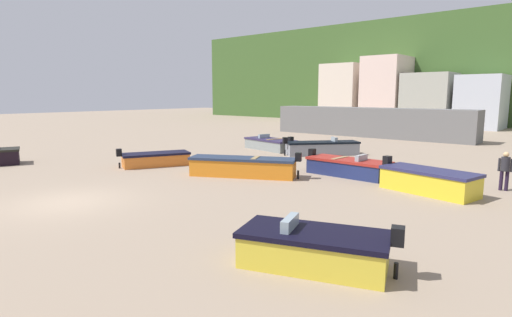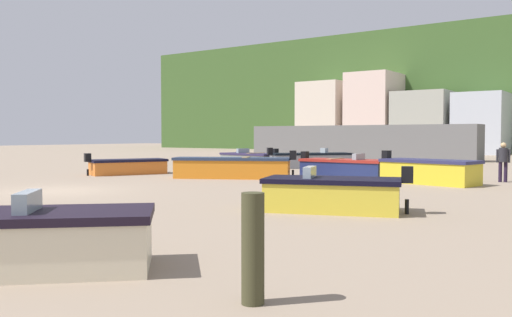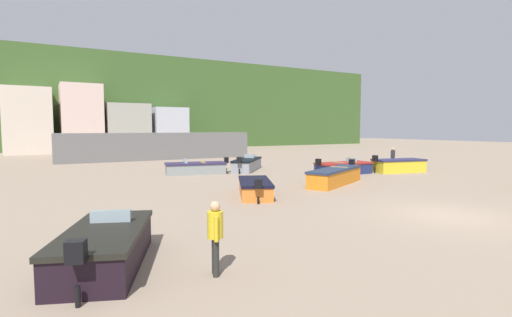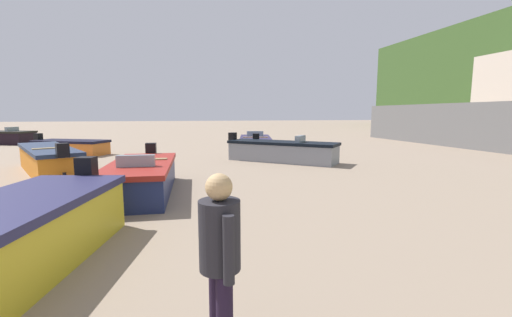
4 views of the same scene
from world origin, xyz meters
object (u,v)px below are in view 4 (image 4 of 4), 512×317
object	(u,v)px
boat_grey_3	(255,144)
beach_walker_distant	(220,254)
boat_navy_7	(142,177)
boat_orange_5	(48,160)
boat_black_2	(4,137)
boat_grey_1	(282,151)
boat_yellow_0	(16,236)
boat_orange_4	(71,147)

from	to	relation	value
boat_grey_3	beach_walker_distant	distance (m)	15.84
boat_navy_7	boat_orange_5	bearing A→B (deg)	-44.88
boat_grey_3	boat_black_2	bearing A→B (deg)	164.88
boat_grey_1	boat_grey_3	world-z (taller)	boat_grey_1
boat_black_2	beach_walker_distant	bearing A→B (deg)	48.27
boat_yellow_0	beach_walker_distant	bearing A→B (deg)	149.86
boat_black_2	beach_walker_distant	world-z (taller)	beach_walker_distant
beach_walker_distant	boat_yellow_0	bearing A→B (deg)	36.67
boat_black_2	boat_grey_3	xyz separation A→B (m)	(7.99, 15.80, -0.05)
boat_black_2	beach_walker_distant	size ratio (longest dim) A/B	2.52
boat_orange_5	boat_grey_3	bearing A→B (deg)	3.99
boat_orange_4	boat_black_2	bearing A→B (deg)	-114.83
boat_grey_1	boat_navy_7	distance (m)	7.14
boat_orange_4	boat_orange_5	distance (m)	5.82
boat_yellow_0	boat_navy_7	distance (m)	4.37
boat_grey_3	boat_orange_5	xyz separation A→B (m)	(5.17, -8.55, 0.06)
boat_navy_7	boat_black_2	bearing A→B (deg)	-55.33
boat_orange_5	boat_orange_4	bearing A→B (deg)	72.26
boat_black_2	boat_orange_5	world-z (taller)	boat_orange_5
boat_grey_1	boat_black_2	xyz separation A→B (m)	(-12.17, -16.06, 0.01)
boat_black_2	boat_navy_7	size ratio (longest dim) A/B	0.94
boat_black_2	boat_yellow_0	bearing A→B (deg)	45.41
boat_orange_5	boat_black_2	bearing A→B (deg)	91.67
boat_grey_1	boat_orange_4	distance (m)	10.86
boat_black_2	beach_walker_distant	distance (m)	26.31
boat_grey_1	boat_grey_3	distance (m)	4.18
boat_grey_1	boat_orange_4	bearing A→B (deg)	-75.73
boat_black_2	boat_grey_3	distance (m)	17.70
boat_grey_1	beach_walker_distant	world-z (taller)	beach_walker_distant
boat_black_2	boat_grey_3	world-z (taller)	boat_black_2
boat_yellow_0	boat_orange_5	size ratio (longest dim) A/B	0.79
boat_black_2	boat_orange_5	distance (m)	15.02
boat_grey_3	boat_orange_4	xyz separation A→B (m)	(-0.57, -9.51, -0.03)
boat_yellow_0	boat_orange_5	xyz separation A→B (m)	(-7.98, -2.36, -0.01)
boat_yellow_0	beach_walker_distant	distance (m)	3.36
boat_grey_3	boat_grey_1	bearing A→B (deg)	-74.75
boat_yellow_0	boat_orange_5	world-z (taller)	boat_yellow_0
boat_orange_5	boat_yellow_0	bearing A→B (deg)	-100.70
boat_navy_7	boat_grey_1	bearing A→B (deg)	-135.90
boat_yellow_0	boat_navy_7	world-z (taller)	boat_yellow_0
beach_walker_distant	boat_orange_5	bearing A→B (deg)	14.18
boat_grey_1	boat_black_2	bearing A→B (deg)	-86.95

